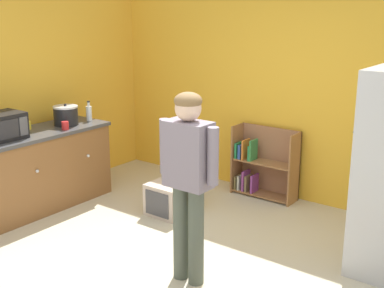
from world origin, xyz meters
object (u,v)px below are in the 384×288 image
at_px(pet_carrier, 173,197).
at_px(green_cup, 64,116).
at_px(crock_pot, 66,115).
at_px(kitchen_counter, 20,175).
at_px(standing_person, 188,171).
at_px(bookshelf, 262,166).
at_px(clear_bottle, 89,113).
at_px(yellow_cup, 27,125).
at_px(red_cup, 65,126).

xyz_separation_m(pet_carrier, green_cup, (-1.52, -0.23, 0.77)).
height_order(crock_pot, green_cup, crock_pot).
bearing_deg(kitchen_counter, standing_person, -0.70).
bearing_deg(bookshelf, clear_bottle, -147.19).
bearing_deg(crock_pot, yellow_cup, -112.69).
height_order(crock_pot, yellow_cup, crock_pot).
relative_size(bookshelf, pet_carrier, 1.54).
xyz_separation_m(kitchen_counter, crock_pot, (0.02, 0.66, 0.56)).
relative_size(kitchen_counter, pet_carrier, 3.96).
distance_m(bookshelf, red_cup, 2.38).
distance_m(kitchen_counter, standing_person, 2.42).
xyz_separation_m(kitchen_counter, bookshelf, (1.85, 2.12, -0.08)).
bearing_deg(bookshelf, yellow_cup, -136.88).
distance_m(standing_person, crock_pot, 2.44).
xyz_separation_m(pet_carrier, red_cup, (-1.13, -0.54, 0.77)).
bearing_deg(standing_person, crock_pot, 163.59).
distance_m(bookshelf, pet_carrier, 1.22).
relative_size(standing_person, yellow_cup, 17.06).
bearing_deg(kitchen_counter, pet_carrier, 38.05).
height_order(red_cup, green_cup, same).
distance_m(pet_carrier, crock_pot, 1.59).
bearing_deg(kitchen_counter, red_cup, 68.13).
relative_size(pet_carrier, red_cup, 5.81).
bearing_deg(bookshelf, green_cup, -147.34).
xyz_separation_m(crock_pot, red_cup, (0.18, -0.16, -0.07)).
bearing_deg(green_cup, bookshelf, 32.66).
xyz_separation_m(bookshelf, standing_person, (0.51, -2.15, 0.61)).
relative_size(clear_bottle, red_cup, 2.59).
relative_size(bookshelf, clear_bottle, 3.46).
distance_m(kitchen_counter, bookshelf, 2.82).
bearing_deg(red_cup, yellow_cup, -144.12).
distance_m(kitchen_counter, green_cup, 0.97).
bearing_deg(crock_pot, bookshelf, 38.63).
height_order(standing_person, pet_carrier, standing_person).
distance_m(kitchen_counter, clear_bottle, 1.12).
bearing_deg(yellow_cup, clear_bottle, 73.06).
distance_m(standing_person, pet_carrier, 1.69).
xyz_separation_m(green_cup, yellow_cup, (0.05, -0.56, 0.00)).
relative_size(red_cup, yellow_cup, 1.00).
distance_m(bookshelf, crock_pot, 2.43).
relative_size(pet_carrier, crock_pot, 1.91).
relative_size(standing_person, crock_pot, 5.62).
xyz_separation_m(standing_person, yellow_cup, (-2.51, 0.28, -0.03)).
bearing_deg(crock_pot, clear_bottle, 81.17).
xyz_separation_m(bookshelf, green_cup, (-2.05, -1.31, 0.58)).
relative_size(bookshelf, standing_person, 0.52).
height_order(kitchen_counter, standing_person, standing_person).
bearing_deg(bookshelf, pet_carrier, -115.92).
bearing_deg(standing_person, pet_carrier, 134.24).
distance_m(clear_bottle, green_cup, 0.32).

